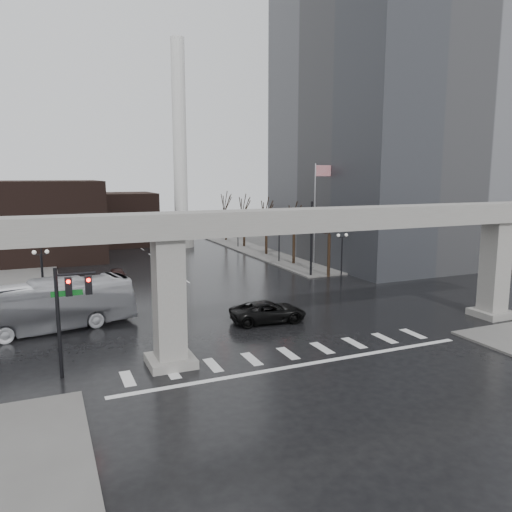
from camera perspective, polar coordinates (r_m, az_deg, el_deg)
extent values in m
plane|color=black|center=(31.83, 2.84, -10.48)|extent=(160.00, 160.00, 0.00)
cube|color=#64625F|center=(74.88, 8.57, 0.97)|extent=(28.00, 36.00, 0.15)
cube|color=gray|center=(30.08, 2.96, 4.02)|extent=(48.00, 2.20, 1.40)
cube|color=gray|center=(28.48, -9.90, -5.31)|extent=(1.60, 1.60, 7.30)
cube|color=gray|center=(41.83, 25.61, -1.42)|extent=(1.60, 1.60, 7.30)
cube|color=gray|center=(29.51, -9.71, -11.71)|extent=(2.60, 2.60, 0.50)
cube|color=gray|center=(42.54, 25.29, -5.93)|extent=(2.60, 2.60, 0.50)
cube|color=slate|center=(67.84, 15.21, 17.65)|extent=(22.00, 26.00, 42.00)
cube|color=black|center=(69.10, -23.91, 3.71)|extent=(16.00, 14.00, 10.00)
cube|color=black|center=(79.94, -15.19, 4.11)|extent=(10.00, 10.00, 8.00)
cylinder|color=white|center=(75.48, -8.71, 12.40)|extent=(2.00, 2.00, 30.00)
cylinder|color=gray|center=(76.04, -8.45, 1.50)|extent=(3.60, 3.60, 1.20)
cylinder|color=black|center=(53.01, 6.34, 1.90)|extent=(0.24, 0.24, 8.00)
cylinder|color=black|center=(50.00, 0.40, 5.20)|extent=(12.00, 0.18, 0.18)
cube|color=black|center=(51.33, 3.47, 4.56)|extent=(0.35, 0.30, 1.00)
cube|color=black|center=(49.85, -0.13, 4.44)|extent=(0.35, 0.30, 1.00)
cube|color=black|center=(48.59, -3.94, 4.29)|extent=(0.35, 0.30, 1.00)
sphere|color=#FF0C05|center=(51.14, 3.57, 4.88)|extent=(0.20, 0.20, 0.20)
cube|color=#0B5017|center=(51.99, 4.96, 5.10)|extent=(1.80, 0.05, 0.35)
cube|color=#0B5017|center=(49.25, -1.74, 4.90)|extent=(1.80, 0.05, 0.35)
cylinder|color=black|center=(28.44, -21.63, -7.22)|extent=(0.20, 0.20, 6.00)
cylinder|color=black|center=(27.87, -19.90, -1.94)|extent=(2.00, 0.14, 0.14)
cube|color=black|center=(27.98, -20.64, -3.30)|extent=(0.35, 0.30, 1.00)
cube|color=black|center=(28.04, -18.60, -3.16)|extent=(0.35, 0.30, 1.00)
cube|color=#0B5017|center=(28.05, -20.81, -4.01)|extent=(1.60, 0.05, 0.30)
cylinder|color=silver|center=(56.65, 6.72, 4.40)|extent=(0.12, 0.12, 12.00)
cube|color=#AC1215|center=(56.96, 7.70, 9.64)|extent=(2.00, 0.03, 1.20)
cylinder|color=black|center=(49.56, 9.76, -0.56)|extent=(0.14, 0.14, 4.80)
cube|color=black|center=(49.22, 9.83, 2.13)|extent=(0.90, 0.06, 0.06)
sphere|color=silver|center=(48.95, 9.40, 2.34)|extent=(0.32, 0.32, 0.32)
sphere|color=silver|center=(49.44, 10.28, 2.39)|extent=(0.32, 0.32, 0.32)
cylinder|color=black|center=(61.61, 2.65, 1.47)|extent=(0.14, 0.14, 4.80)
cube|color=black|center=(61.34, 2.67, 3.65)|extent=(0.90, 0.06, 0.06)
sphere|color=silver|center=(61.12, 2.29, 3.82)|extent=(0.32, 0.32, 0.32)
sphere|color=silver|center=(61.51, 3.05, 3.85)|extent=(0.32, 0.32, 0.32)
cylinder|color=black|center=(74.35, -2.08, 2.82)|extent=(0.14, 0.14, 4.80)
cube|color=black|center=(74.12, -2.09, 4.62)|extent=(0.90, 0.06, 0.06)
sphere|color=silver|center=(73.94, -2.42, 4.77)|extent=(0.32, 0.32, 0.32)
sphere|color=silver|center=(74.27, -1.77, 4.79)|extent=(0.32, 0.32, 0.32)
cylinder|color=black|center=(41.70, -23.18, -3.04)|extent=(0.14, 0.14, 4.80)
cube|color=black|center=(41.29, -23.39, 0.15)|extent=(0.90, 0.06, 0.06)
sphere|color=silver|center=(41.27, -24.03, 0.38)|extent=(0.32, 0.32, 0.32)
sphere|color=silver|center=(41.26, -22.78, 0.46)|extent=(0.32, 0.32, 0.32)
cylinder|color=black|center=(55.49, -23.29, -0.14)|extent=(0.14, 0.14, 4.80)
cube|color=black|center=(55.18, -23.45, 2.26)|extent=(0.90, 0.06, 0.06)
sphere|color=silver|center=(55.16, -23.93, 2.44)|extent=(0.32, 0.32, 0.32)
sphere|color=silver|center=(55.16, -22.99, 2.50)|extent=(0.32, 0.32, 0.32)
cylinder|color=black|center=(69.36, -23.36, 1.60)|extent=(0.14, 0.14, 4.80)
cube|color=black|center=(69.12, -23.48, 3.53)|extent=(0.90, 0.06, 0.06)
sphere|color=silver|center=(69.10, -23.86, 3.67)|extent=(0.32, 0.32, 0.32)
sphere|color=silver|center=(69.10, -23.12, 3.72)|extent=(0.32, 0.32, 0.32)
cylinder|color=black|center=(53.44, 8.32, 0.05)|extent=(0.34, 0.34, 4.55)
cylinder|color=black|center=(52.97, 8.41, 4.04)|extent=(0.12, 1.52, 2.98)
cylinder|color=black|center=(53.47, 8.72, 3.83)|extent=(0.83, 1.14, 2.51)
cylinder|color=black|center=(60.30, 4.34, 1.22)|extent=(0.34, 0.34, 4.66)
cylinder|color=black|center=(59.89, 4.38, 4.84)|extent=(0.12, 1.55, 3.05)
cylinder|color=black|center=(60.36, 4.69, 4.64)|extent=(0.85, 1.16, 2.57)
cylinder|color=black|center=(67.42, 1.18, 2.14)|extent=(0.34, 0.34, 4.76)
cylinder|color=black|center=(67.04, 1.20, 5.46)|extent=(0.12, 1.59, 3.11)
cylinder|color=black|center=(67.50, 1.49, 5.27)|extent=(0.86, 1.18, 2.62)
cylinder|color=black|center=(74.71, -1.37, 2.88)|extent=(0.34, 0.34, 4.87)
cylinder|color=black|center=(74.37, -1.38, 5.94)|extent=(0.12, 1.62, 3.18)
cylinder|color=black|center=(74.81, -1.09, 5.77)|extent=(0.88, 1.20, 2.68)
cylinder|color=black|center=(82.14, -3.46, 3.48)|extent=(0.34, 0.34, 4.97)
cylinder|color=black|center=(81.83, -3.49, 6.33)|extent=(0.12, 1.65, 3.25)
cylinder|color=black|center=(82.25, -3.22, 6.17)|extent=(0.89, 1.23, 2.74)
imported|color=black|center=(36.97, 1.42, -6.37)|extent=(5.82, 3.05, 1.56)
imported|color=silver|center=(37.49, -23.46, -5.35)|extent=(13.13, 5.51, 3.56)
imported|color=black|center=(52.24, -15.52, -2.17)|extent=(1.86, 4.15, 1.38)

